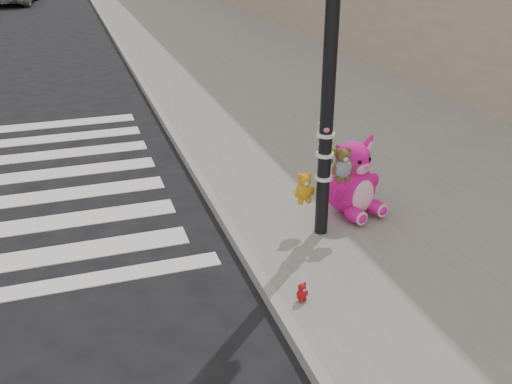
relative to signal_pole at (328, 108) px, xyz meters
name	(u,v)px	position (x,y,z in m)	size (l,w,h in m)	color
ground	(133,384)	(-2.62, -1.81, -1.75)	(120.00, 120.00, 0.00)	black
sidewalk_near	(276,78)	(2.38, 8.19, -1.68)	(7.00, 80.00, 0.14)	slate
curb_edge	(144,88)	(-1.07, 8.19, -1.68)	(0.12, 80.00, 0.15)	gray
signal_pole	(328,108)	(0.00, 0.00, 0.00)	(0.71, 0.49, 4.00)	black
pink_bunny	(353,183)	(0.59, 0.36, -1.18)	(0.84, 0.93, 1.07)	#ED1495
red_teddy	(302,292)	(-0.82, -1.31, -1.50)	(0.15, 0.10, 0.22)	red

